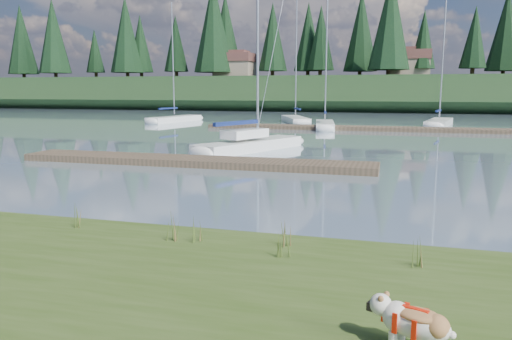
% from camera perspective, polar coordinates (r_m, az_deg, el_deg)
% --- Properties ---
extents(ground, '(200.00, 200.00, 0.00)m').
position_cam_1_polar(ground, '(41.50, 9.41, 4.57)').
color(ground, '#7D94A5').
rests_on(ground, ground).
extents(bank, '(60.00, 9.00, 0.35)m').
position_cam_1_polar(bank, '(7.55, -24.69, -15.93)').
color(bank, '#394E1D').
rests_on(bank, ground).
extents(ridge, '(200.00, 20.00, 5.00)m').
position_cam_1_polar(ridge, '(84.25, 12.80, 8.47)').
color(ridge, '#1B3218').
rests_on(ridge, ground).
extents(bulldog, '(0.99, 0.65, 0.58)m').
position_cam_1_polar(bulldog, '(6.07, 17.67, -16.19)').
color(bulldog, silver).
rests_on(bulldog, bank).
extents(sailboat_main, '(4.78, 8.32, 12.06)m').
position_cam_1_polar(sailboat_main, '(27.30, 0.11, 3.22)').
color(sailboat_main, white).
rests_on(sailboat_main, ground).
extents(dock_near, '(16.00, 2.00, 0.30)m').
position_cam_1_polar(dock_near, '(22.10, -7.28, 1.01)').
color(dock_near, '#4C3D2C').
rests_on(dock_near, ground).
extents(dock_far, '(26.00, 2.20, 0.30)m').
position_cam_1_polar(dock_far, '(41.32, 12.18, 4.67)').
color(dock_far, '#4C3D2C').
rests_on(dock_far, ground).
extents(sailboat_bg_0, '(3.36, 8.28, 11.77)m').
position_cam_1_polar(sailboat_bg_0, '(51.95, -8.81, 5.85)').
color(sailboat_bg_0, white).
rests_on(sailboat_bg_0, ground).
extents(sailboat_bg_1, '(4.63, 8.47, 12.54)m').
position_cam_1_polar(sailboat_bg_1, '(50.62, 4.37, 5.85)').
color(sailboat_bg_1, white).
rests_on(sailboat_bg_1, ground).
extents(sailboat_bg_2, '(2.54, 7.45, 11.06)m').
position_cam_1_polar(sailboat_bg_2, '(43.23, 7.86, 5.23)').
color(sailboat_bg_2, white).
rests_on(sailboat_bg_2, ground).
extents(sailboat_bg_3, '(3.20, 8.65, 12.42)m').
position_cam_1_polar(sailboat_bg_3, '(48.94, 20.29, 5.19)').
color(sailboat_bg_3, white).
rests_on(sailboat_bg_3, ground).
extents(weed_0, '(0.17, 0.14, 0.71)m').
position_cam_1_polar(weed_0, '(9.87, -9.48, -6.34)').
color(weed_0, '#475B23').
rests_on(weed_0, bank).
extents(weed_1, '(0.17, 0.14, 0.58)m').
position_cam_1_polar(weed_1, '(9.79, -6.93, -6.75)').
color(weed_1, '#475B23').
rests_on(weed_1, bank).
extents(weed_2, '(0.17, 0.14, 0.67)m').
position_cam_1_polar(weed_2, '(9.43, 3.40, -7.08)').
color(weed_2, '#475B23').
rests_on(weed_2, bank).
extents(weed_3, '(0.17, 0.14, 0.56)m').
position_cam_1_polar(weed_3, '(11.31, -19.56, -5.09)').
color(weed_3, '#475B23').
rests_on(weed_3, bank).
extents(weed_4, '(0.17, 0.14, 0.46)m').
position_cam_1_polar(weed_4, '(8.89, 3.14, -8.70)').
color(weed_4, '#475B23').
rests_on(weed_4, bank).
extents(weed_5, '(0.17, 0.14, 0.55)m').
position_cam_1_polar(weed_5, '(8.83, 18.09, -9.03)').
color(weed_5, '#475B23').
rests_on(weed_5, bank).
extents(mud_lip, '(60.00, 0.50, 0.14)m').
position_cam_1_polar(mud_lip, '(11.05, -9.65, -7.79)').
color(mud_lip, '#33281C').
rests_on(mud_lip, ground).
extents(conifer_0, '(5.72, 5.72, 14.15)m').
position_cam_1_polar(conifer_0, '(98.70, -22.14, 14.00)').
color(conifer_0, '#382619').
rests_on(conifer_0, ridge).
extents(conifer_1, '(4.40, 4.40, 11.30)m').
position_cam_1_polar(conifer_1, '(93.79, -13.06, 13.88)').
color(conifer_1, '#382619').
rests_on(conifer_1, ridge).
extents(conifer_2, '(6.60, 6.60, 16.05)m').
position_cam_1_polar(conifer_2, '(85.10, -4.88, 16.12)').
color(conifer_2, '#382619').
rests_on(conifer_2, ridge).
extents(conifer_3, '(4.84, 4.84, 12.25)m').
position_cam_1_polar(conifer_3, '(84.81, 6.00, 14.89)').
color(conifer_3, '#382619').
rests_on(conifer_3, ridge).
extents(conifer_4, '(6.16, 6.16, 15.10)m').
position_cam_1_polar(conifer_4, '(77.76, 15.09, 16.16)').
color(conifer_4, '#382619').
rests_on(conifer_4, ridge).
extents(conifer_5, '(3.96, 3.96, 10.35)m').
position_cam_1_polar(conifer_5, '(82.13, 23.71, 13.74)').
color(conifer_5, '#382619').
rests_on(conifer_5, ridge).
extents(house_0, '(6.30, 5.30, 4.65)m').
position_cam_1_polar(house_0, '(85.46, -2.41, 11.92)').
color(house_0, gray).
rests_on(house_0, ridge).
extents(house_1, '(6.30, 5.30, 4.65)m').
position_cam_1_polar(house_1, '(82.23, 17.11, 11.63)').
color(house_1, gray).
rests_on(house_1, ridge).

